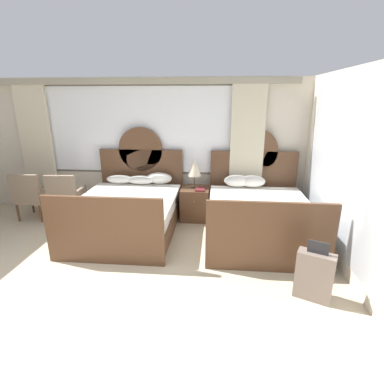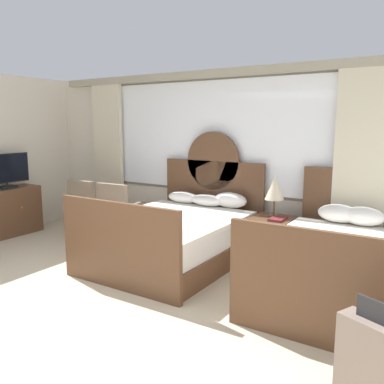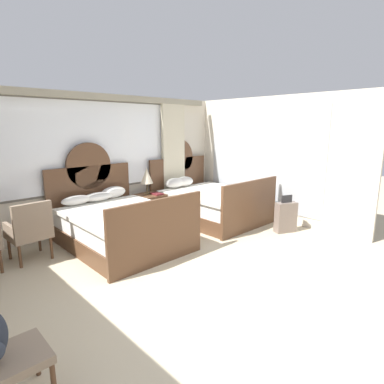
{
  "view_description": "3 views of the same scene",
  "coord_description": "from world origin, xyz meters",
  "px_view_note": "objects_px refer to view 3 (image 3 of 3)",
  "views": [
    {
      "loc": [
        1.6,
        -2.26,
        2.29
      ],
      "look_at": [
        1.23,
        1.97,
        0.93
      ],
      "focal_mm": 27.15,
      "sensor_mm": 36.0,
      "label": 1
    },
    {
      "loc": [
        3.1,
        -1.93,
        1.89
      ],
      "look_at": [
        0.65,
        1.93,
        1.11
      ],
      "focal_mm": 37.82,
      "sensor_mm": 36.0,
      "label": 2
    },
    {
      "loc": [
        -2.66,
        -2.24,
        2.08
      ],
      "look_at": [
        0.91,
        1.53,
        0.97
      ],
      "focal_mm": 29.32,
      "sensor_mm": 36.0,
      "label": 3
    }
  ],
  "objects_px": {
    "bed_near_window": "(119,224)",
    "armchair_by_window_left": "(30,229)",
    "luggage_bench": "(0,367)",
    "bed_near_mirror": "(209,203)",
    "suitcase_on_floor": "(286,217)",
    "nightstand_between_beds": "(150,209)",
    "table_lamp_on_nightstand": "(147,176)",
    "book_on_nightstand": "(157,194)"
  },
  "relations": [
    {
      "from": "table_lamp_on_nightstand",
      "to": "book_on_nightstand",
      "type": "height_order",
      "value": "table_lamp_on_nightstand"
    },
    {
      "from": "bed_near_mirror",
      "to": "luggage_bench",
      "type": "xyz_separation_m",
      "value": [
        -4.65,
        -2.35,
        -0.01
      ]
    },
    {
      "from": "book_on_nightstand",
      "to": "armchair_by_window_left",
      "type": "distance_m",
      "value": 2.61
    },
    {
      "from": "armchair_by_window_left",
      "to": "luggage_bench",
      "type": "bearing_deg",
      "value": -110.7
    },
    {
      "from": "suitcase_on_floor",
      "to": "table_lamp_on_nightstand",
      "type": "bearing_deg",
      "value": 123.97
    },
    {
      "from": "armchair_by_window_left",
      "to": "luggage_bench",
      "type": "height_order",
      "value": "armchair_by_window_left"
    },
    {
      "from": "armchair_by_window_left",
      "to": "luggage_bench",
      "type": "distance_m",
      "value": 2.88
    },
    {
      "from": "table_lamp_on_nightstand",
      "to": "luggage_bench",
      "type": "xyz_separation_m",
      "value": [
        -3.49,
        -3.07,
        -0.66
      ]
    },
    {
      "from": "bed_near_window",
      "to": "nightstand_between_beds",
      "type": "height_order",
      "value": "bed_near_window"
    },
    {
      "from": "book_on_nightstand",
      "to": "luggage_bench",
      "type": "xyz_separation_m",
      "value": [
        -3.62,
        -2.89,
        -0.28
      ]
    },
    {
      "from": "book_on_nightstand",
      "to": "bed_near_window",
      "type": "bearing_deg",
      "value": -156.66
    },
    {
      "from": "bed_near_window",
      "to": "luggage_bench",
      "type": "bearing_deg",
      "value": -135.15
    },
    {
      "from": "table_lamp_on_nightstand",
      "to": "suitcase_on_floor",
      "type": "relative_size",
      "value": 0.75
    },
    {
      "from": "table_lamp_on_nightstand",
      "to": "book_on_nightstand",
      "type": "distance_m",
      "value": 0.43
    },
    {
      "from": "bed_near_mirror",
      "to": "book_on_nightstand",
      "type": "relative_size",
      "value": 8.58
    },
    {
      "from": "table_lamp_on_nightstand",
      "to": "luggage_bench",
      "type": "height_order",
      "value": "table_lamp_on_nightstand"
    },
    {
      "from": "bed_near_mirror",
      "to": "armchair_by_window_left",
      "type": "xyz_separation_m",
      "value": [
        -3.63,
        0.34,
        0.14
      ]
    },
    {
      "from": "table_lamp_on_nightstand",
      "to": "book_on_nightstand",
      "type": "bearing_deg",
      "value": -55.3
    },
    {
      "from": "suitcase_on_floor",
      "to": "bed_near_window",
      "type": "bearing_deg",
      "value": 148.54
    },
    {
      "from": "bed_near_window",
      "to": "bed_near_mirror",
      "type": "distance_m",
      "value": 2.29
    },
    {
      "from": "armchair_by_window_left",
      "to": "suitcase_on_floor",
      "type": "relative_size",
      "value": 1.27
    },
    {
      "from": "table_lamp_on_nightstand",
      "to": "armchair_by_window_left",
      "type": "height_order",
      "value": "table_lamp_on_nightstand"
    },
    {
      "from": "nightstand_between_beds",
      "to": "suitcase_on_floor",
      "type": "bearing_deg",
      "value": -55.54
    },
    {
      "from": "armchair_by_window_left",
      "to": "luggage_bench",
      "type": "xyz_separation_m",
      "value": [
        -1.02,
        -2.69,
        -0.15
      ]
    },
    {
      "from": "book_on_nightstand",
      "to": "luggage_bench",
      "type": "height_order",
      "value": "book_on_nightstand"
    },
    {
      "from": "nightstand_between_beds",
      "to": "book_on_nightstand",
      "type": "height_order",
      "value": "book_on_nightstand"
    },
    {
      "from": "bed_near_window",
      "to": "nightstand_between_beds",
      "type": "relative_size",
      "value": 3.51
    },
    {
      "from": "bed_near_window",
      "to": "armchair_by_window_left",
      "type": "relative_size",
      "value": 2.34
    },
    {
      "from": "luggage_bench",
      "to": "suitcase_on_floor",
      "type": "bearing_deg",
      "value": 7.54
    },
    {
      "from": "bed_near_mirror",
      "to": "suitcase_on_floor",
      "type": "height_order",
      "value": "bed_near_mirror"
    },
    {
      "from": "suitcase_on_floor",
      "to": "nightstand_between_beds",
      "type": "bearing_deg",
      "value": 124.46
    },
    {
      "from": "table_lamp_on_nightstand",
      "to": "suitcase_on_floor",
      "type": "xyz_separation_m",
      "value": [
        1.61,
        -2.4,
        -0.72
      ]
    },
    {
      "from": "bed_near_window",
      "to": "suitcase_on_floor",
      "type": "distance_m",
      "value": 3.21
    },
    {
      "from": "bed_near_mirror",
      "to": "armchair_by_window_left",
      "type": "relative_size",
      "value": 2.34
    },
    {
      "from": "nightstand_between_beds",
      "to": "table_lamp_on_nightstand",
      "type": "xyz_separation_m",
      "value": [
        -0.02,
        0.07,
        0.71
      ]
    },
    {
      "from": "luggage_bench",
      "to": "bed_near_mirror",
      "type": "bearing_deg",
      "value": 26.81
    },
    {
      "from": "book_on_nightstand",
      "to": "suitcase_on_floor",
      "type": "xyz_separation_m",
      "value": [
        1.49,
        -2.22,
        -0.34
      ]
    },
    {
      "from": "bed_near_mirror",
      "to": "suitcase_on_floor",
      "type": "xyz_separation_m",
      "value": [
        0.46,
        -1.67,
        -0.07
      ]
    },
    {
      "from": "bed_near_mirror",
      "to": "armchair_by_window_left",
      "type": "height_order",
      "value": "bed_near_mirror"
    },
    {
      "from": "bed_near_mirror",
      "to": "suitcase_on_floor",
      "type": "distance_m",
      "value": 1.74
    },
    {
      "from": "bed_near_mirror",
      "to": "suitcase_on_floor",
      "type": "relative_size",
      "value": 2.97
    },
    {
      "from": "bed_near_window",
      "to": "book_on_nightstand",
      "type": "relative_size",
      "value": 8.58
    }
  ]
}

